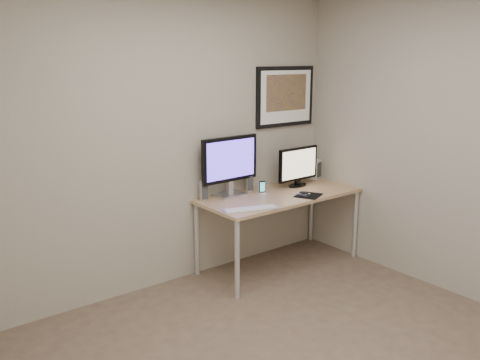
{
  "coord_description": "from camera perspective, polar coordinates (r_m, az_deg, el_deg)",
  "views": [
    {
      "loc": [
        -2.19,
        -2.12,
        2.01
      ],
      "look_at": [
        0.32,
        1.1,
        1.02
      ],
      "focal_mm": 38.0,
      "sensor_mm": 36.0,
      "label": 1
    }
  ],
  "objects": [
    {
      "name": "room",
      "position": [
        3.4,
        2.55,
        7.48
      ],
      "size": [
        3.6,
        3.6,
        3.6
      ],
      "color": "white",
      "rests_on": "ground"
    },
    {
      "name": "desk",
      "position": [
        4.91,
        4.51,
        -2.31
      ],
      "size": [
        1.6,
        0.7,
        0.73
      ],
      "color": "olive",
      "rests_on": "floor"
    },
    {
      "name": "framed_art",
      "position": [
        5.21,
        5.11,
        9.33
      ],
      "size": [
        0.75,
        0.04,
        0.6
      ],
      "color": "black",
      "rests_on": "room"
    },
    {
      "name": "monitor_large",
      "position": [
        4.73,
        -1.15,
        1.87
      ],
      "size": [
        0.62,
        0.21,
        0.57
      ],
      "rotation": [
        0.0,
        0.0,
        0.03
      ],
      "color": "silver",
      "rests_on": "desk"
    },
    {
      "name": "monitor_tv",
      "position": [
        5.15,
        6.55,
        1.62
      ],
      "size": [
        0.51,
        0.12,
        0.4
      ],
      "rotation": [
        0.0,
        0.0,
        0.02
      ],
      "color": "black",
      "rests_on": "desk"
    },
    {
      "name": "speaker_left",
      "position": [
        4.65,
        -4.12,
        -1.17
      ],
      "size": [
        0.09,
        0.09,
        0.18
      ],
      "primitive_type": "cylinder",
      "rotation": [
        0.0,
        0.0,
        -0.23
      ],
      "color": "silver",
      "rests_on": "desk"
    },
    {
      "name": "speaker_right",
      "position": [
        4.95,
        1.03,
        -0.3
      ],
      "size": [
        0.08,
        0.08,
        0.17
      ],
      "primitive_type": "cylinder",
      "rotation": [
        0.0,
        0.0,
        -0.26
      ],
      "color": "silver",
      "rests_on": "desk"
    },
    {
      "name": "phone_dock",
      "position": [
        4.86,
        2.52,
        -0.85
      ],
      "size": [
        0.07,
        0.07,
        0.13
      ],
      "primitive_type": "cube",
      "rotation": [
        0.0,
        0.0,
        -0.31
      ],
      "color": "black",
      "rests_on": "desk"
    },
    {
      "name": "keyboard",
      "position": [
        4.37,
        1.23,
        -3.26
      ],
      "size": [
        0.49,
        0.27,
        0.02
      ],
      "primitive_type": "cube",
      "rotation": [
        0.0,
        0.0,
        -0.31
      ],
      "color": "silver",
      "rests_on": "desk"
    },
    {
      "name": "mousepad",
      "position": [
        4.86,
        7.69,
        -1.72
      ],
      "size": [
        0.32,
        0.3,
        0.0
      ],
      "primitive_type": "cube",
      "rotation": [
        0.0,
        0.0,
        0.43
      ],
      "color": "black",
      "rests_on": "desk"
    },
    {
      "name": "mouse",
      "position": [
        4.85,
        7.15,
        -1.49
      ],
      "size": [
        0.07,
        0.11,
        0.04
      ],
      "primitive_type": "ellipsoid",
      "rotation": [
        0.0,
        0.0,
        0.13
      ],
      "color": "black",
      "rests_on": "mousepad"
    },
    {
      "name": "fan_unit",
      "position": [
        5.53,
        8.39,
        1.2
      ],
      "size": [
        0.16,
        0.14,
        0.21
      ],
      "primitive_type": "cube",
      "rotation": [
        0.0,
        0.0,
        0.39
      ],
      "color": "silver",
      "rests_on": "desk"
    }
  ]
}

